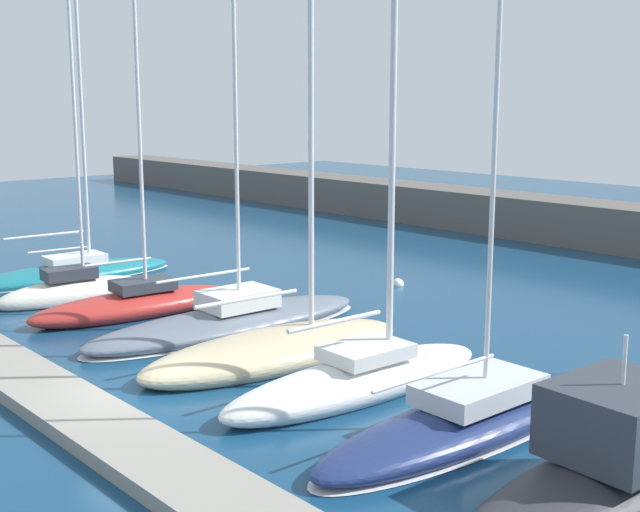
# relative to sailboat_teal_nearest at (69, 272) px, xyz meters

# --- Properties ---
(ground_plane) EXTENTS (120.00, 120.00, 0.00)m
(ground_plane) POSITION_rel_sailboat_teal_nearest_xyz_m (14.99, -5.22, -0.29)
(ground_plane) COLOR navy
(dock_pier) EXTENTS (33.35, 1.96, 0.36)m
(dock_pier) POSITION_rel_sailboat_teal_nearest_xyz_m (14.99, -6.85, -0.11)
(dock_pier) COLOR gray
(dock_pier) RESTS_ON ground_plane
(sailboat_teal_nearest) EXTENTS (2.87, 9.54, 16.52)m
(sailboat_teal_nearest) POSITION_rel_sailboat_teal_nearest_xyz_m (0.00, 0.00, 0.00)
(sailboat_teal_nearest) COLOR #19707F
(sailboat_teal_nearest) RESTS_ON ground_plane
(sailboat_ivory_second) EXTENTS (2.45, 6.29, 13.22)m
(sailboat_ivory_second) POSITION_rel_sailboat_teal_nearest_xyz_m (3.78, -1.46, 0.02)
(sailboat_ivory_second) COLOR silver
(sailboat_ivory_second) RESTS_ON ground_plane
(sailboat_red_third) EXTENTS (2.89, 7.98, 14.54)m
(sailboat_red_third) POSITION_rel_sailboat_teal_nearest_xyz_m (7.26, -0.79, 0.16)
(sailboat_red_third) COLOR #B72D28
(sailboat_red_third) RESTS_ON ground_plane
(sailboat_slate_fourth) EXTENTS (3.22, 10.67, 22.92)m
(sailboat_slate_fourth) POSITION_rel_sailboat_teal_nearest_xyz_m (11.15, 0.50, 0.12)
(sailboat_slate_fourth) COLOR slate
(sailboat_slate_fourth) RESTS_ON ground_plane
(sailboat_sand_fifth) EXTENTS (3.61, 9.04, 14.15)m
(sailboat_sand_fifth) POSITION_rel_sailboat_teal_nearest_xyz_m (14.79, -0.38, 0.07)
(sailboat_sand_fifth) COLOR beige
(sailboat_sand_fifth) RESTS_ON ground_plane
(sailboat_white_sixth) EXTENTS (2.57, 8.65, 13.30)m
(sailboat_white_sixth) POSITION_rel_sailboat_teal_nearest_xyz_m (18.36, -0.46, 0.17)
(sailboat_white_sixth) COLOR white
(sailboat_white_sixth) RESTS_ON ground_plane
(sailboat_navy_seventh) EXTENTS (2.59, 9.57, 18.93)m
(sailboat_navy_seventh) POSITION_rel_sailboat_teal_nearest_xyz_m (21.94, -0.37, 0.08)
(sailboat_navy_seventh) COLOR navy
(sailboat_navy_seventh) RESTS_ON ground_plane
(motorboat_charcoal_eighth) EXTENTS (2.95, 8.43, 3.66)m
(motorboat_charcoal_eighth) POSITION_rel_sailboat_teal_nearest_xyz_m (25.74, -0.84, 0.22)
(motorboat_charcoal_eighth) COLOR #2D2D33
(motorboat_charcoal_eighth) RESTS_ON ground_plane
(mooring_buoy_white) EXTENTS (0.54, 0.54, 0.54)m
(mooring_buoy_white) POSITION_rel_sailboat_teal_nearest_xyz_m (10.14, 9.73, -0.29)
(mooring_buoy_white) COLOR white
(mooring_buoy_white) RESTS_ON ground_plane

